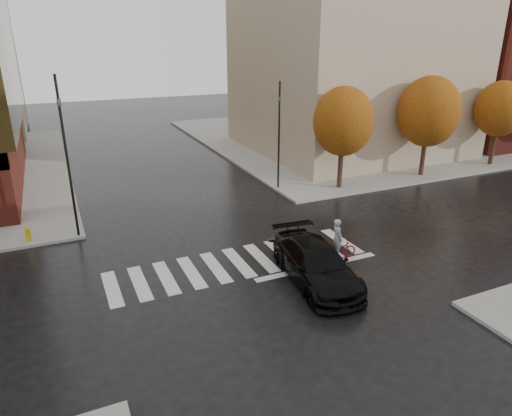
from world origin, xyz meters
The scene contains 14 objects.
ground centered at (0.00, 0.00, 0.00)m, with size 120.00×120.00×0.00m, color black.
sidewalk_ne centered at (21.00, 21.00, 0.07)m, with size 30.00×30.00×0.15m, color gray.
crosswalk centered at (0.00, 0.50, 0.01)m, with size 12.00×3.00×0.01m, color silver.
building_ne_tan centered at (17.00, 17.00, 9.15)m, with size 16.00×16.00×18.00m, color tan.
building_ne_brick centered at (33.00, 16.00, 7.15)m, with size 14.00×14.00×14.00m, color maroon.
tree_ne_a centered at (10.00, 7.40, 4.46)m, with size 3.80×3.80×6.50m.
tree_ne_b centered at (17.00, 7.40, 4.62)m, with size 4.20×4.20×6.89m.
tree_ne_c centered at (24.00, 7.40, 4.37)m, with size 3.60×3.60×6.31m.
sedan centered at (2.26, -2.32, 0.81)m, with size 2.26×5.56×1.61m, color black.
cyclist centered at (4.22, -1.00, 0.67)m, with size 1.78×0.80×1.95m.
traffic_light_nw centered at (-6.30, 6.30, 4.65)m, with size 0.22×0.19×7.79m.
traffic_light_ne centered at (6.30, 9.00, 3.96)m, with size 0.19×0.21×6.79m.
fire_hydrant centered at (-8.56, 6.50, 0.57)m, with size 0.27×0.27×0.76m.
manhole centered at (2.43, 2.00, 0.01)m, with size 0.57×0.57×0.01m, color #3C2815.
Camera 1 is at (-6.83, -16.41, 9.53)m, focal length 32.00 mm.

